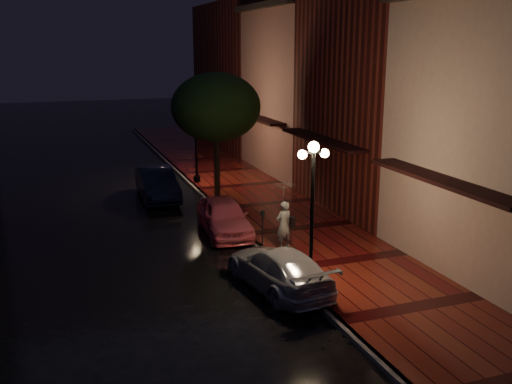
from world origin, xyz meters
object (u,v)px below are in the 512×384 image
object	(u,v)px
streetlamp_near	(312,204)
woman_with_umbrella	(284,205)
navy_car	(157,184)
pink_car	(224,216)
street_tree	(216,109)
parking_meter	(262,224)
silver_car	(279,269)
streetlamp_far	(196,135)

from	to	relation	value
streetlamp_near	woman_with_umbrella	xyz separation A→B (m)	(0.37, 2.99, -0.84)
navy_car	pink_car	bearing A→B (deg)	-75.11
streetlamp_near	street_tree	bearing A→B (deg)	88.65
street_tree	parking_meter	xyz separation A→B (m)	(-0.46, -7.38, -3.31)
streetlamp_near	parking_meter	size ratio (longest dim) A/B	3.34
street_tree	silver_car	world-z (taller)	street_tree
streetlamp_far	woman_with_umbrella	distance (m)	11.04
navy_car	silver_car	world-z (taller)	navy_car
street_tree	silver_car	size ratio (longest dim) A/B	1.33
streetlamp_far	silver_car	distance (m)	13.95
silver_car	pink_car	bearing A→B (deg)	-97.21
streetlamp_far	silver_car	bearing A→B (deg)	-93.94
streetlamp_near	street_tree	xyz separation A→B (m)	(0.26, 10.99, 1.64)
navy_car	woman_with_umbrella	xyz separation A→B (m)	(2.86, -8.75, 1.01)
streetlamp_far	street_tree	world-z (taller)	street_tree
streetlamp_far	navy_car	distance (m)	3.84
streetlamp_near	street_tree	distance (m)	11.12
streetlamp_far	street_tree	xyz separation A→B (m)	(0.26, -3.01, 1.64)
pink_car	parking_meter	world-z (taller)	parking_meter
streetlamp_far	pink_car	distance (m)	8.56
streetlamp_far	silver_car	xyz separation A→B (m)	(-0.95, -13.78, -1.97)
streetlamp_near	streetlamp_far	xyz separation A→B (m)	(0.00, 14.00, 0.00)
streetlamp_far	navy_car	world-z (taller)	streetlamp_far
street_tree	navy_car	xyz separation A→B (m)	(-2.75, 0.76, -3.50)
pink_car	woman_with_umbrella	bearing A→B (deg)	-59.66
silver_car	street_tree	bearing A→B (deg)	-104.09
streetlamp_near	silver_car	bearing A→B (deg)	166.88
street_tree	parking_meter	world-z (taller)	street_tree
woman_with_umbrella	street_tree	bearing A→B (deg)	-103.83
street_tree	pink_car	size ratio (longest dim) A/B	1.41
navy_car	streetlamp_far	bearing A→B (deg)	43.05
navy_car	silver_car	xyz separation A→B (m)	(1.54, -11.53, -0.11)
woman_with_umbrella	parking_meter	bearing A→B (deg)	-61.98
pink_car	woman_with_umbrella	world-z (taller)	woman_with_umbrella
street_tree	pink_car	bearing A→B (deg)	-103.37
silver_car	woman_with_umbrella	xyz separation A→B (m)	(1.32, 2.77, 1.12)
streetlamp_far	parking_meter	size ratio (longest dim) A/B	3.34
streetlamp_far	silver_car	world-z (taller)	streetlamp_far
streetlamp_near	parking_meter	xyz separation A→B (m)	(-0.20, 3.61, -1.67)
streetlamp_far	pink_car	size ratio (longest dim) A/B	1.05
pink_car	streetlamp_near	bearing A→B (deg)	-76.37
pink_car	navy_car	size ratio (longest dim) A/B	0.91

